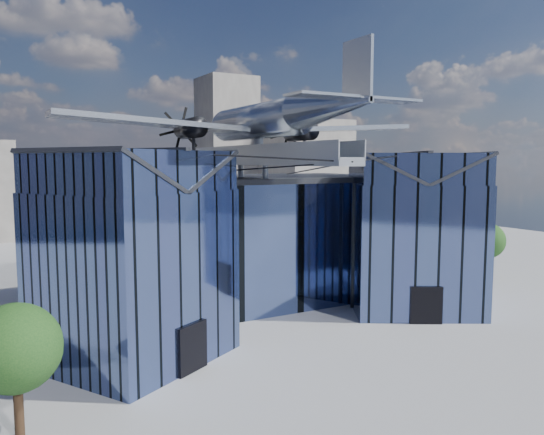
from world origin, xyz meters
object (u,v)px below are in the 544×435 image
tree_side_e (456,229)px  tree_plaza_e (487,241)px  tree_plaza_w (16,349)px  museum (248,234)px

tree_side_e → tree_plaza_e: bearing=-111.8°
tree_plaza_w → tree_plaza_e: size_ratio=1.06×
tree_plaza_w → tree_side_e: 46.79m
museum → tree_side_e: 26.89m
museum → tree_plaza_e: bearing=-5.9°
tree_plaza_w → museum: bearing=38.4°
tree_plaza_w → tree_plaza_e: 42.70m
tree_side_e → tree_plaza_w: bearing=-158.8°
museum → tree_plaza_e: museum is taller
museum → tree_plaza_e: 24.47m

